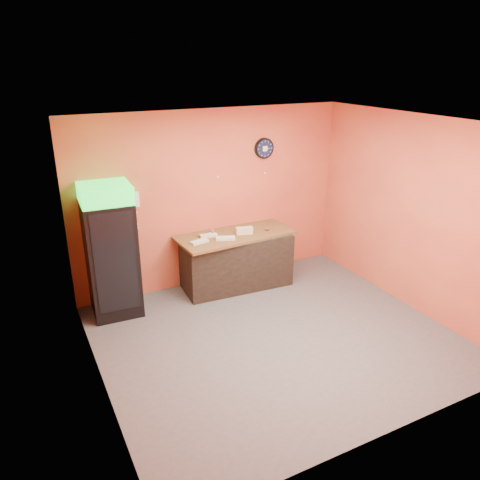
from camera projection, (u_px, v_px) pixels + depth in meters
floor at (275, 337)px, 6.28m from camera, size 4.50×4.50×0.00m
back_wall at (212, 199)px, 7.43m from camera, size 4.50×0.02×2.80m
left_wall at (91, 276)px, 4.82m from camera, size 0.02×4.00×2.80m
right_wall at (412, 214)px, 6.72m from camera, size 0.02×4.00×2.80m
ceiling at (282, 124)px, 5.26m from camera, size 4.50×4.00×0.02m
beverage_cooler at (112, 253)px, 6.54m from camera, size 0.71×0.72×1.92m
prep_counter at (236, 261)px, 7.56m from camera, size 1.76×0.87×0.86m
wall_clock at (264, 148)px, 7.52m from camera, size 0.33×0.06×0.33m
wall_phone at (135, 200)px, 6.79m from camera, size 0.12×0.11×0.22m
butcher_paper at (236, 235)px, 7.40m from camera, size 1.91×0.90×0.04m
sub_roll_stack at (244, 231)px, 7.36m from camera, size 0.28×0.15×0.11m
wrapped_sandwich_left at (199, 242)px, 7.02m from camera, size 0.29×0.16×0.04m
wrapped_sandwich_mid at (225, 238)px, 7.14m from camera, size 0.32×0.22×0.04m
wrapped_sandwich_right at (209, 236)px, 7.26m from camera, size 0.28×0.15×0.04m
kitchen_tool at (212, 231)px, 7.39m from camera, size 0.07×0.07×0.07m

